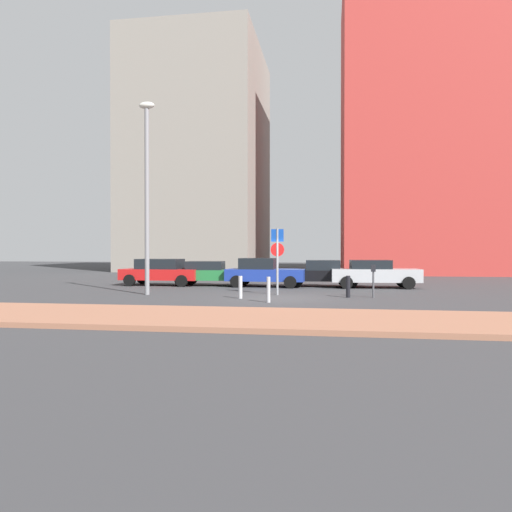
# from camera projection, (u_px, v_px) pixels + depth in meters

# --- Properties ---
(ground_plane) EXTENTS (120.00, 120.00, 0.00)m
(ground_plane) POSITION_uv_depth(u_px,v_px,m) (279.00, 298.00, 19.76)
(ground_plane) COLOR #38383A
(sidewalk_brick) EXTENTS (40.00, 4.17, 0.14)m
(sidewalk_brick) POSITION_uv_depth(u_px,v_px,m) (253.00, 319.00, 13.30)
(sidewalk_brick) COLOR #9E664C
(sidewalk_brick) RESTS_ON ground
(parked_car_red) EXTENTS (4.43, 2.04, 1.49)m
(parked_car_red) POSITION_uv_depth(u_px,v_px,m) (161.00, 271.00, 27.03)
(parked_car_red) COLOR red
(parked_car_red) RESTS_ON ground
(parked_car_green) EXTENTS (4.60, 2.20, 1.36)m
(parked_car_green) POSITION_uv_depth(u_px,v_px,m) (210.00, 273.00, 26.85)
(parked_car_green) COLOR #237238
(parked_car_green) RESTS_ON ground
(parked_car_blue) EXTENTS (4.30, 2.22, 1.55)m
(parked_car_blue) POSITION_uv_depth(u_px,v_px,m) (264.00, 272.00, 26.06)
(parked_car_blue) COLOR #1E389E
(parked_car_blue) RESTS_ON ground
(parked_car_black) EXTENTS (4.22, 1.94, 1.43)m
(parked_car_black) POSITION_uv_depth(u_px,v_px,m) (324.00, 273.00, 26.11)
(parked_car_black) COLOR black
(parked_car_black) RESTS_ON ground
(parked_car_silver) EXTENTS (4.62, 2.08, 1.46)m
(parked_car_silver) POSITION_uv_depth(u_px,v_px,m) (374.00, 273.00, 25.19)
(parked_car_silver) COLOR #B7BABF
(parked_car_silver) RESTS_ON ground
(parking_sign_post) EXTENTS (0.60, 0.10, 2.92)m
(parking_sign_post) POSITION_uv_depth(u_px,v_px,m) (277.00, 253.00, 21.19)
(parking_sign_post) COLOR gray
(parking_sign_post) RESTS_ON ground
(parking_meter) EXTENTS (0.18, 0.14, 1.36)m
(parking_meter) POSITION_uv_depth(u_px,v_px,m) (373.00, 276.00, 19.93)
(parking_meter) COLOR #4C4C51
(parking_meter) RESTS_ON ground
(street_lamp) EXTENTS (0.70, 0.36, 8.50)m
(street_lamp) POSITION_uv_depth(u_px,v_px,m) (147.00, 184.00, 21.25)
(street_lamp) COLOR gray
(street_lamp) RESTS_ON ground
(traffic_bollard_near) EXTENTS (0.14, 0.14, 0.96)m
(traffic_bollard_near) POSITION_uv_depth(u_px,v_px,m) (268.00, 290.00, 18.08)
(traffic_bollard_near) COLOR #B7B7BC
(traffic_bollard_near) RESTS_ON ground
(traffic_bollard_mid) EXTENTS (0.16, 0.16, 0.91)m
(traffic_bollard_mid) POSITION_uv_depth(u_px,v_px,m) (240.00, 287.00, 19.59)
(traffic_bollard_mid) COLOR #B7B7BC
(traffic_bollard_mid) RESTS_ON ground
(traffic_bollard_far) EXTENTS (0.18, 0.18, 0.91)m
(traffic_bollard_far) POSITION_uv_depth(u_px,v_px,m) (348.00, 287.00, 19.99)
(traffic_bollard_far) COLOR black
(traffic_bollard_far) RESTS_ON ground
(building_colorful_midrise) EXTENTS (18.45, 13.75, 25.93)m
(building_colorful_midrise) POSITION_uv_depth(u_px,v_px,m) (448.00, 126.00, 42.64)
(building_colorful_midrise) COLOR #BF3833
(building_colorful_midrise) RESTS_ON ground
(building_under_construction) EXTENTS (12.52, 15.23, 22.62)m
(building_under_construction) POSITION_uv_depth(u_px,v_px,m) (201.00, 160.00, 49.82)
(building_under_construction) COLOR gray
(building_under_construction) RESTS_ON ground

